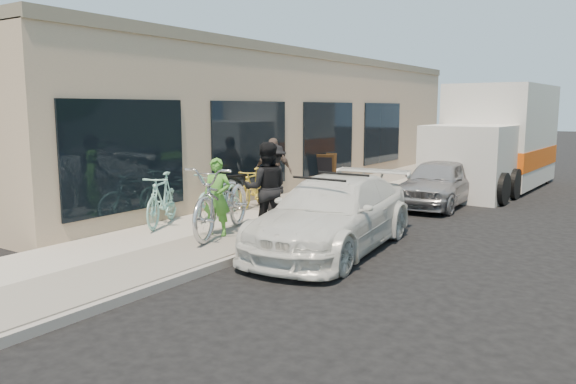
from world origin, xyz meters
The scene contains 17 objects.
ground centered at (0.00, 0.00, 0.00)m, with size 120.00×120.00×0.00m, color black.
sidewalk centered at (-2.00, 3.00, 0.07)m, with size 3.00×34.00×0.15m, color #A7A196.
curb centered at (-0.45, 3.00, 0.07)m, with size 0.12×34.00×0.13m, color gray.
storefront centered at (-5.24, 7.99, 2.12)m, with size 3.60×20.00×4.22m.
bike_rack centered at (-2.99, 2.73, 0.66)m, with size 0.24×0.57×0.84m.
sandwich_board centered at (-3.33, 7.53, 0.65)m, with size 0.77×0.77×0.98m.
sedan_white centered at (0.45, 1.27, 0.66)m, with size 2.28×4.68×1.35m.
sedan_silver centered at (0.48, 6.78, 0.62)m, with size 1.46×3.62×1.23m, color gray.
moving_truck centered at (0.85, 11.00, 1.44)m, with size 2.68×6.68×3.24m.
tandem_bike centered at (-1.58, 0.65, 0.82)m, with size 0.88×2.53×1.33m, color #BDBDC0.
woman_rider centered at (-1.60, 0.51, 0.88)m, with size 0.53×0.35×1.46m, color #4B9732.
man_standing centered at (-0.90, 1.10, 1.03)m, with size 0.85×0.67×1.76m, color black.
cruiser_bike_a centered at (-3.14, 0.58, 0.69)m, with size 0.50×1.78×1.07m, color #91D8C7.
cruiser_bike_b centered at (-2.77, 1.93, 0.65)m, with size 0.66×1.89×0.99m, color #91D8C7.
cruiser_bike_c centered at (-2.89, 3.29, 0.62)m, with size 0.44×1.57×0.94m, color yellow.
bystander_a centered at (-2.11, 3.08, 0.93)m, with size 1.01×0.58×1.56m, color black.
bystander_b centered at (-2.78, 3.97, 0.98)m, with size 0.97×0.40×1.65m, color brown.
Camera 1 is at (5.27, -7.36, 2.54)m, focal length 35.00 mm.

